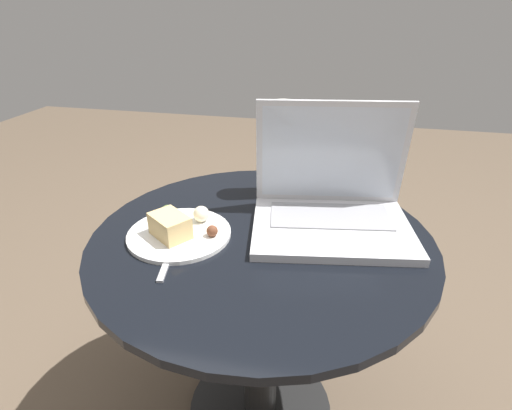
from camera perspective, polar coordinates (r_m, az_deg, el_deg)
name	(u,v)px	position (r m, az deg, el deg)	size (l,w,h in m)	color
ground_plane	(260,408)	(1.26, 0.60, -27.00)	(6.00, 6.00, 0.00)	brown
table	(261,292)	(0.95, 0.73, -12.38)	(0.73, 0.73, 0.57)	black
laptop	(331,202)	(0.90, 10.71, 0.42)	(0.38, 0.30, 0.26)	silver
beer_glass	(282,150)	(1.01, 3.78, 7.91)	(0.07, 0.07, 0.24)	#C6701E
snack_plate	(178,229)	(0.87, -11.10, -3.34)	(0.22, 0.22, 0.06)	white
fork	(171,250)	(0.83, -12.00, -6.35)	(0.05, 0.17, 0.00)	#B2B2B7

